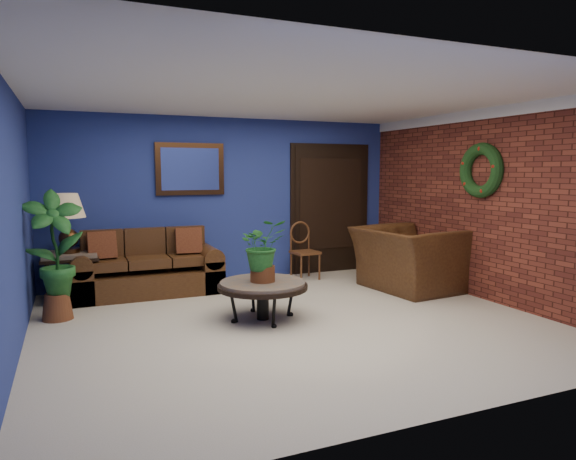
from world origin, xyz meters
name	(u,v)px	position (x,y,z in m)	size (l,w,h in m)	color
floor	(294,322)	(0.00, 0.00, 0.00)	(5.50, 5.50, 0.00)	beige
wall_back	(229,200)	(0.00, 2.50, 1.25)	(5.50, 0.04, 2.50)	navy
wall_left	(12,221)	(-2.75, 0.00, 1.25)	(0.04, 5.00, 2.50)	navy
wall_right_brick	(486,205)	(2.75, 0.00, 1.25)	(0.04, 5.00, 2.50)	maroon
ceiling	(294,95)	(0.00, 0.00, 2.50)	(5.50, 5.00, 0.02)	white
crown_molding	(488,113)	(2.72, 0.00, 2.43)	(0.03, 5.00, 0.14)	white
wall_mirror	(190,169)	(-0.60, 2.46, 1.72)	(1.02, 0.06, 0.77)	#412512
closet_door	(330,209)	(1.75, 2.47, 1.05)	(1.44, 0.06, 2.18)	black
wreath	(481,170)	(2.69, 0.05, 1.70)	(0.72, 0.72, 0.16)	black
sofa	(147,272)	(-1.32, 2.07, 0.29)	(1.98, 0.86, 0.89)	#4C2E15
coffee_table	(263,286)	(-0.28, 0.23, 0.38)	(1.03, 1.03, 0.44)	#534D48
end_table	(70,264)	(-2.30, 2.05, 0.49)	(0.69, 0.69, 0.63)	#534D48
table_lamp	(68,216)	(-2.30, 2.05, 1.12)	(0.45, 0.45, 0.74)	#412512
side_chair	(303,246)	(1.09, 2.12, 0.51)	(0.41, 0.41, 0.90)	brown
armchair	(408,259)	(2.15, 0.82, 0.44)	(1.37, 1.19, 0.89)	#4C2E15
coffee_plant	(262,248)	(-0.28, 0.23, 0.83)	(0.53, 0.46, 0.71)	brown
floor_plant	(435,261)	(2.35, 0.49, 0.45)	(0.46, 0.41, 0.86)	brown
tall_plant	(54,250)	(-2.45, 1.15, 0.81)	(0.71, 0.53, 1.49)	brown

